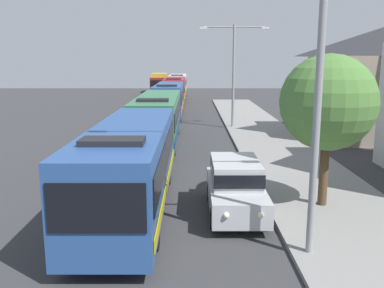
{
  "coord_description": "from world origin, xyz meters",
  "views": [
    {
      "loc": [
        0.88,
        -0.73,
        5.32
      ],
      "look_at": [
        0.9,
        18.28,
        1.5
      ],
      "focal_mm": 39.23,
      "sensor_mm": 36.0,
      "label": 1
    }
  ],
  "objects_px": {
    "bus_middle": "(169,99)",
    "roadside_tree": "(328,103)",
    "bus_second_in_line": "(158,117)",
    "bus_rear": "(178,84)",
    "bus_lead": "(131,163)",
    "streetlamp_near": "(320,63)",
    "box_truck_oncoming": "(158,82)",
    "white_suv": "(235,185)",
    "bus_fourth_in_line": "(174,89)",
    "streetlamp_mid": "(233,65)"
  },
  "relations": [
    {
      "from": "bus_rear",
      "to": "box_truck_oncoming",
      "type": "distance_m",
      "value": 5.25
    },
    {
      "from": "bus_middle",
      "to": "roadside_tree",
      "type": "distance_m",
      "value": 26.54
    },
    {
      "from": "streetlamp_near",
      "to": "bus_rear",
      "type": "bearing_deg",
      "value": 95.61
    },
    {
      "from": "bus_middle",
      "to": "box_truck_oncoming",
      "type": "distance_m",
      "value": 29.85
    },
    {
      "from": "bus_lead",
      "to": "bus_second_in_line",
      "type": "distance_m",
      "value": 12.24
    },
    {
      "from": "box_truck_oncoming",
      "to": "streetlamp_near",
      "type": "height_order",
      "value": "streetlamp_near"
    },
    {
      "from": "bus_middle",
      "to": "bus_rear",
      "type": "bearing_deg",
      "value": 90.0
    },
    {
      "from": "bus_middle",
      "to": "roadside_tree",
      "type": "relative_size",
      "value": 2.09
    },
    {
      "from": "bus_lead",
      "to": "bus_middle",
      "type": "distance_m",
      "value": 25.53
    },
    {
      "from": "bus_middle",
      "to": "roadside_tree",
      "type": "xyz_separation_m",
      "value": [
        6.91,
        -25.54,
        2.16
      ]
    },
    {
      "from": "bus_middle",
      "to": "box_truck_oncoming",
      "type": "height_order",
      "value": "bus_middle"
    },
    {
      "from": "bus_fourth_in_line",
      "to": "white_suv",
      "type": "relative_size",
      "value": 2.44
    },
    {
      "from": "bus_fourth_in_line",
      "to": "bus_lead",
      "type": "bearing_deg",
      "value": -90.0
    },
    {
      "from": "bus_lead",
      "to": "streetlamp_mid",
      "type": "relative_size",
      "value": 1.41
    },
    {
      "from": "bus_rear",
      "to": "white_suv",
      "type": "relative_size",
      "value": 2.5
    },
    {
      "from": "box_truck_oncoming",
      "to": "roadside_tree",
      "type": "bearing_deg",
      "value": -79.51
    },
    {
      "from": "bus_second_in_line",
      "to": "streetlamp_mid",
      "type": "distance_m",
      "value": 8.75
    },
    {
      "from": "box_truck_oncoming",
      "to": "bus_middle",
      "type": "bearing_deg",
      "value": -83.65
    },
    {
      "from": "bus_middle",
      "to": "white_suv",
      "type": "distance_m",
      "value": 26.27
    },
    {
      "from": "bus_second_in_line",
      "to": "box_truck_oncoming",
      "type": "xyz_separation_m",
      "value": [
        -3.3,
        42.95,
        0.01
      ]
    },
    {
      "from": "box_truck_oncoming",
      "to": "streetlamp_near",
      "type": "distance_m",
      "value": 59.79
    },
    {
      "from": "roadside_tree",
      "to": "bus_fourth_in_line",
      "type": "bearing_deg",
      "value": 100.14
    },
    {
      "from": "bus_second_in_line",
      "to": "bus_middle",
      "type": "relative_size",
      "value": 1.04
    },
    {
      "from": "bus_fourth_in_line",
      "to": "streetlamp_mid",
      "type": "relative_size",
      "value": 1.45
    },
    {
      "from": "white_suv",
      "to": "box_truck_oncoming",
      "type": "height_order",
      "value": "box_truck_oncoming"
    },
    {
      "from": "bus_lead",
      "to": "bus_fourth_in_line",
      "type": "xyz_separation_m",
      "value": [
        0.0,
        38.64,
        0.0
      ]
    },
    {
      "from": "white_suv",
      "to": "roadside_tree",
      "type": "bearing_deg",
      "value": 8.15
    },
    {
      "from": "bus_second_in_line",
      "to": "roadside_tree",
      "type": "relative_size",
      "value": 2.17
    },
    {
      "from": "bus_second_in_line",
      "to": "white_suv",
      "type": "xyz_separation_m",
      "value": [
        3.7,
        -12.71,
        -0.66
      ]
    },
    {
      "from": "bus_lead",
      "to": "white_suv",
      "type": "distance_m",
      "value": 3.79
    },
    {
      "from": "bus_rear",
      "to": "bus_middle",
      "type": "bearing_deg",
      "value": -90.0
    },
    {
      "from": "roadside_tree",
      "to": "bus_rear",
      "type": "bearing_deg",
      "value": 97.7
    },
    {
      "from": "roadside_tree",
      "to": "bus_lead",
      "type": "bearing_deg",
      "value": 179.93
    },
    {
      "from": "streetlamp_near",
      "to": "roadside_tree",
      "type": "height_order",
      "value": "streetlamp_near"
    },
    {
      "from": "bus_second_in_line",
      "to": "streetlamp_near",
      "type": "xyz_separation_m",
      "value": [
        5.4,
        -16.1,
        3.55
      ]
    },
    {
      "from": "white_suv",
      "to": "streetlamp_mid",
      "type": "distance_m",
      "value": 19.27
    },
    {
      "from": "bus_lead",
      "to": "white_suv",
      "type": "height_order",
      "value": "bus_lead"
    },
    {
      "from": "bus_fourth_in_line",
      "to": "bus_rear",
      "type": "height_order",
      "value": "same"
    },
    {
      "from": "box_truck_oncoming",
      "to": "streetlamp_mid",
      "type": "distance_m",
      "value": 38.01
    },
    {
      "from": "bus_lead",
      "to": "box_truck_oncoming",
      "type": "height_order",
      "value": "bus_lead"
    },
    {
      "from": "bus_rear",
      "to": "bus_fourth_in_line",
      "type": "bearing_deg",
      "value": -90.0
    },
    {
      "from": "bus_rear",
      "to": "streetlamp_mid",
      "type": "height_order",
      "value": "streetlamp_mid"
    },
    {
      "from": "bus_second_in_line",
      "to": "streetlamp_near",
      "type": "height_order",
      "value": "streetlamp_near"
    },
    {
      "from": "bus_second_in_line",
      "to": "bus_rear",
      "type": "height_order",
      "value": "same"
    },
    {
      "from": "bus_middle",
      "to": "box_truck_oncoming",
      "type": "xyz_separation_m",
      "value": [
        -3.3,
        29.66,
        0.01
      ]
    },
    {
      "from": "bus_fourth_in_line",
      "to": "roadside_tree",
      "type": "distance_m",
      "value": 39.32
    },
    {
      "from": "bus_rear",
      "to": "white_suv",
      "type": "height_order",
      "value": "bus_rear"
    },
    {
      "from": "bus_lead",
      "to": "bus_second_in_line",
      "type": "relative_size",
      "value": 0.94
    },
    {
      "from": "bus_fourth_in_line",
      "to": "roadside_tree",
      "type": "xyz_separation_m",
      "value": [
        6.91,
        -38.65,
        2.16
      ]
    },
    {
      "from": "bus_rear",
      "to": "white_suv",
      "type": "xyz_separation_m",
      "value": [
        3.7,
        -51.58,
        -0.66
      ]
    }
  ]
}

